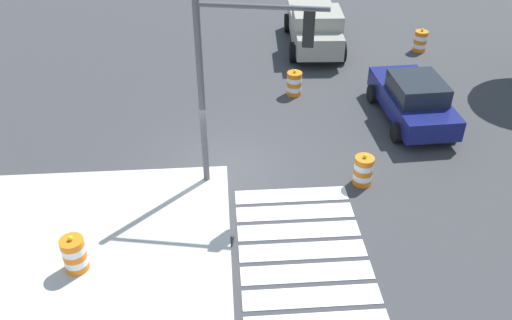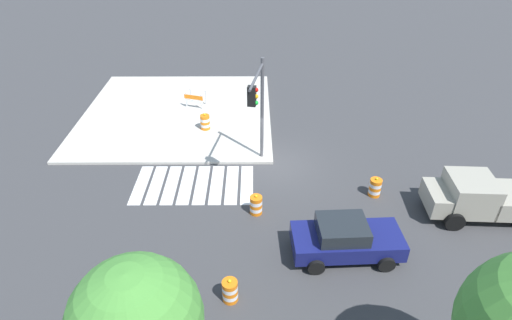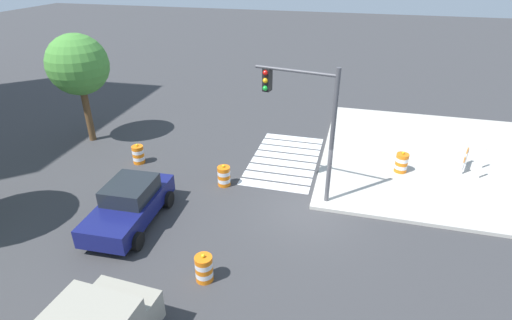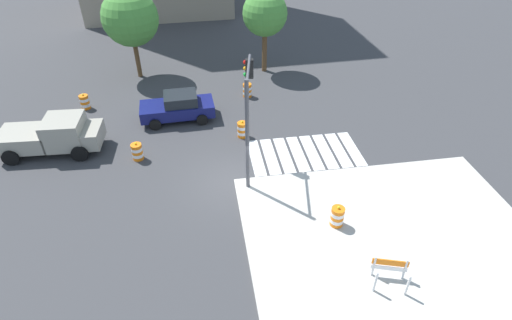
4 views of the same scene
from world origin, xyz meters
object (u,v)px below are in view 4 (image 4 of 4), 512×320
Objects in this scene: pickup_truck at (55,135)px; traffic_barrel_on_sidewalk at (337,216)px; construction_barricade at (390,270)px; street_tree_streetside_mid at (265,14)px; traffic_barrel_crosswalk_end at (137,152)px; traffic_barrel_median_near at (242,130)px; traffic_barrel_near_corner at (247,90)px; traffic_light_pole at (248,104)px; street_tree_streetside_near at (130,18)px; sports_car at (178,107)px; traffic_barrel_median_far at (85,102)px.

pickup_truck is 15.06m from traffic_barrel_on_sidewalk.
construction_barricade is 0.25× the size of street_tree_streetside_mid.
traffic_barrel_crosswalk_end is 1.00× the size of traffic_barrel_median_near.
traffic_barrel_median_near is (-0.94, -4.73, 0.00)m from traffic_barrel_near_corner.
construction_barricade is 0.26× the size of traffic_light_pole.
traffic_light_pole is 13.88m from street_tree_streetside_near.
pickup_truck is at bearing -159.65° from sports_car.
sports_car is 4.29× the size of traffic_barrel_on_sidewalk.
sports_car is 4.29× the size of traffic_barrel_median_far.
street_tree_streetside_mid reaches higher than traffic_barrel_median_near.
pickup_truck reaches higher than traffic_barrel_crosswalk_end.
traffic_barrel_near_corner is 5.64m from street_tree_streetside_mid.
traffic_barrel_near_corner is at bearing 99.54° from traffic_barrel_on_sidewalk.
traffic_barrel_near_corner is at bearing 101.22° from construction_barricade.
traffic_barrel_crosswalk_end is 1.00× the size of traffic_barrel_median_far.
traffic_light_pole reaches higher than traffic_barrel_on_sidewalk.
street_tree_streetside_near reaches higher than construction_barricade.
traffic_barrel_near_corner is 12.52m from traffic_barrel_on_sidewalk.
traffic_light_pole reaches higher than traffic_barrel_near_corner.
pickup_truck is 10.80m from traffic_light_pole.
traffic_barrel_near_corner is 10.23m from traffic_barrel_median_far.
street_tree_streetside_mid is at bearing -2.80° from street_tree_streetside_near.
traffic_barrel_crosswalk_end is at bearing 143.84° from traffic_barrel_on_sidewalk.
sports_car reaches higher than construction_barricade.
traffic_barrel_on_sidewalk is (2.07, -12.34, 0.15)m from traffic_barrel_near_corner.
pickup_truck is at bearing 161.29° from traffic_barrel_crosswalk_end.
street_tree_streetside_mid is at bearing 44.16° from sports_car.
construction_barricade is 22.44m from street_tree_streetside_near.
traffic_barrel_near_corner is (10.83, 4.57, -0.52)m from pickup_truck.
traffic_barrel_near_corner and traffic_barrel_median_far have the same top height.
traffic_barrel_median_far is at bearing -125.24° from street_tree_streetside_near.
traffic_barrel_crosswalk_end is 0.17× the size of street_tree_streetside_near.
traffic_barrel_crosswalk_end is 0.72× the size of construction_barricade.
traffic_light_pole is at bearing -103.48° from street_tree_streetside_mid.
traffic_barrel_near_corner and traffic_barrel_crosswalk_end have the same top height.
street_tree_streetside_mid reaches higher than traffic_barrel_crosswalk_end.
street_tree_streetside_near is at bearing 54.76° from traffic_barrel_median_far.
traffic_barrel_median_far is at bearing 134.91° from traffic_barrel_on_sidewalk.
street_tree_streetside_near reaches higher than traffic_light_pole.
traffic_barrel_median_near is 0.19× the size of traffic_light_pole.
traffic_barrel_median_far is at bearing 159.13° from sports_car.
traffic_barrel_median_near is at bearing -101.24° from traffic_barrel_near_corner.
traffic_barrel_on_sidewalk reaches higher than construction_barricade.
pickup_truck is (-6.38, -2.37, 0.16)m from sports_car.
construction_barricade is (13.88, -10.79, -0.25)m from pickup_truck.
street_tree_streetside_mid reaches higher than traffic_light_pole.
street_tree_streetside_mid is at bearing 76.52° from traffic_light_pole.
pickup_truck is 17.58m from construction_barricade.
pickup_truck reaches higher than traffic_barrel_on_sidewalk.
traffic_barrel_near_corner is 0.72× the size of construction_barricade.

